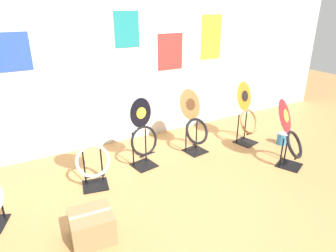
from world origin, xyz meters
TOP-DOWN VIEW (x-y plane):
  - ground_plane at (0.00, 0.00)m, footprint 14.00×14.00m
  - wall_back at (0.00, 2.40)m, footprint 8.00×0.07m
  - toilet_seat_display_white_plain at (-0.83, 1.38)m, footprint 0.40×0.33m
  - toilet_seat_display_orange_sun at (1.47, 1.43)m, footprint 0.42×0.37m
  - toilet_seat_display_crimson_swirl at (1.47, 0.65)m, footprint 0.48×0.49m
  - toilet_seat_display_jazz_black at (-0.15, 1.52)m, footprint 0.40×0.32m
  - toilet_seat_display_woodgrain at (0.65, 1.57)m, footprint 0.41×0.40m
  - paint_can at (1.90, 1.11)m, footprint 0.15×0.15m
  - storage_box at (-1.09, 0.57)m, footprint 0.39×0.36m

SIDE VIEW (x-z plane):
  - ground_plane at x=0.00m, z-range 0.00..0.00m
  - paint_can at x=1.90m, z-range 0.00..0.18m
  - storage_box at x=-1.09m, z-range 0.00..0.27m
  - toilet_seat_display_woodgrain at x=0.65m, z-range -0.03..0.84m
  - toilet_seat_display_crimson_swirl at x=1.47m, z-range -0.01..0.84m
  - toilet_seat_display_jazz_black at x=-0.15m, z-range -0.03..0.87m
  - toilet_seat_display_white_plain at x=-0.83m, z-range -0.04..0.90m
  - toilet_seat_display_orange_sun at x=1.47m, z-range -0.02..0.89m
  - wall_back at x=0.00m, z-range 0.00..2.60m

